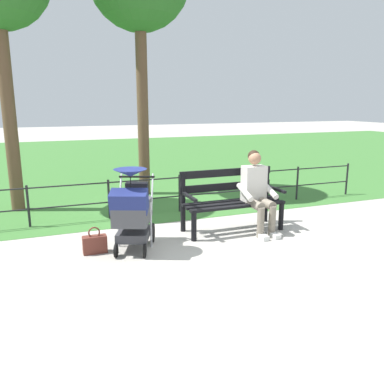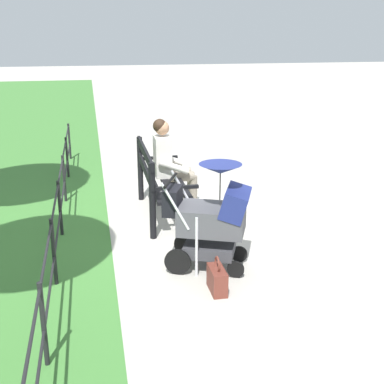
{
  "view_description": "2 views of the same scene",
  "coord_description": "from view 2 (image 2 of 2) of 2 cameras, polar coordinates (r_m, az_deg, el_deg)",
  "views": [
    {
      "loc": [
        2.32,
        5.32,
        2.0
      ],
      "look_at": [
        0.32,
        0.11,
        0.72
      ],
      "focal_mm": 36.62,
      "sensor_mm": 36.0,
      "label": 1
    },
    {
      "loc": [
        6.04,
        -0.94,
        2.45
      ],
      "look_at": [
        0.49,
        0.17,
        0.62
      ],
      "focal_mm": 47.45,
      "sensor_mm": 36.0,
      "label": 2
    }
  ],
  "objects": [
    {
      "name": "handbag",
      "position": [
        5.0,
        2.84,
        -9.77
      ],
      "size": [
        0.32,
        0.14,
        0.37
      ],
      "color": "brown",
      "rests_on": "ground"
    },
    {
      "name": "ground_plane",
      "position": [
        6.59,
        -2.27,
        -3.9
      ],
      "size": [
        60.0,
        60.0,
        0.0
      ],
      "primitive_type": "plane",
      "color": "#ADA89E"
    },
    {
      "name": "park_bench",
      "position": [
        6.8,
        -3.85,
        1.46
      ],
      "size": [
        1.6,
        0.61,
        0.96
      ],
      "color": "black",
      "rests_on": "ground"
    },
    {
      "name": "park_fence",
      "position": [
        6.65,
        -14.56,
        -0.4
      ],
      "size": [
        7.85,
        0.04,
        0.7
      ],
      "color": "black",
      "rests_on": "ground"
    },
    {
      "name": "stroller",
      "position": [
        5.28,
        2.32,
        -2.64
      ],
      "size": [
        0.78,
        1.0,
        1.15
      ],
      "color": "black",
      "rests_on": "ground"
    },
    {
      "name": "person_on_bench",
      "position": [
        7.12,
        -2.46,
        3.5
      ],
      "size": [
        0.53,
        0.74,
        1.28
      ],
      "color": "slate",
      "rests_on": "ground"
    }
  ]
}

